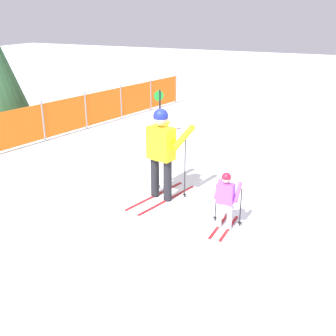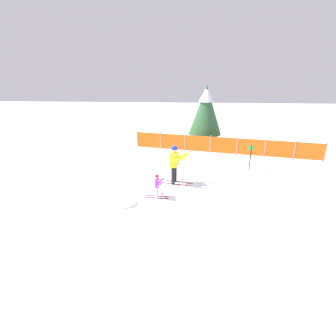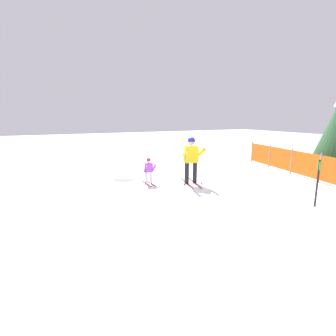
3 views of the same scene
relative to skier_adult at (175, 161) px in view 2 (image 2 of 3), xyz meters
The scene contains 7 objects.
ground_plane 1.11m from the skier_adult, 125.43° to the right, with size 60.00×60.00×0.00m, color white.
skier_adult is the anchor object (origin of this frame).
skier_child 1.65m from the skier_adult, 113.63° to the right, with size 0.93×0.50×0.99m.
safety_fence 5.17m from the skier_adult, 57.85° to the left, with size 10.75×2.24×1.13m.
conifer_far 6.52m from the skier_adult, 74.23° to the left, with size 2.10×2.10×3.90m.
trail_marker 4.15m from the skier_adult, 26.45° to the left, with size 0.21×0.21×1.33m.
snow_mound 2.98m from the skier_adult, 133.22° to the right, with size 1.17×1.00×0.47m, color white.
Camera 2 is at (0.55, -10.51, 4.82)m, focal length 28.00 mm.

